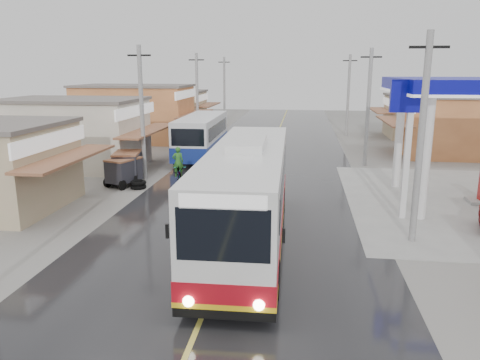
{
  "coord_description": "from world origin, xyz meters",
  "views": [
    {
      "loc": [
        2.57,
        -18.15,
        6.65
      ],
      "look_at": [
        -0.15,
        2.23,
        1.74
      ],
      "focal_mm": 35.0,
      "sensor_mm": 36.0,
      "label": 1
    }
  ],
  "objects_px": {
    "cyclist": "(179,171)",
    "tyre_stack": "(138,185)",
    "second_bus": "(202,136)",
    "coach_bus": "(248,194)",
    "tricycle_far": "(127,165)",
    "tricycle_near": "(124,170)"
  },
  "relations": [
    {
      "from": "cyclist",
      "to": "second_bus",
      "type": "bearing_deg",
      "value": 73.72
    },
    {
      "from": "coach_bus",
      "to": "second_bus",
      "type": "xyz_separation_m",
      "value": [
        -5.55,
        17.3,
        -0.26
      ]
    },
    {
      "from": "cyclist",
      "to": "tricycle_near",
      "type": "height_order",
      "value": "cyclist"
    },
    {
      "from": "second_bus",
      "to": "tyre_stack",
      "type": "bearing_deg",
      "value": -100.23
    },
    {
      "from": "cyclist",
      "to": "tyre_stack",
      "type": "height_order",
      "value": "cyclist"
    },
    {
      "from": "tricycle_far",
      "to": "tyre_stack",
      "type": "bearing_deg",
      "value": -61.38
    },
    {
      "from": "coach_bus",
      "to": "second_bus",
      "type": "height_order",
      "value": "coach_bus"
    },
    {
      "from": "tyre_stack",
      "to": "tricycle_far",
      "type": "bearing_deg",
      "value": 129.02
    },
    {
      "from": "tricycle_near",
      "to": "tricycle_far",
      "type": "height_order",
      "value": "tricycle_far"
    },
    {
      "from": "second_bus",
      "to": "tricycle_near",
      "type": "bearing_deg",
      "value": -106.79
    },
    {
      "from": "coach_bus",
      "to": "tyre_stack",
      "type": "relative_size",
      "value": 14.41
    },
    {
      "from": "cyclist",
      "to": "tyre_stack",
      "type": "relative_size",
      "value": 2.44
    },
    {
      "from": "tricycle_near",
      "to": "tricycle_far",
      "type": "relative_size",
      "value": 1.0
    },
    {
      "from": "coach_bus",
      "to": "tricycle_far",
      "type": "relative_size",
      "value": 5.38
    },
    {
      "from": "cyclist",
      "to": "tricycle_near",
      "type": "xyz_separation_m",
      "value": [
        -3.0,
        -1.09,
        0.2
      ]
    },
    {
      "from": "second_bus",
      "to": "tricycle_far",
      "type": "relative_size",
      "value": 3.93
    },
    {
      "from": "cyclist",
      "to": "tyre_stack",
      "type": "bearing_deg",
      "value": -159.63
    },
    {
      "from": "second_bus",
      "to": "coach_bus",
      "type": "bearing_deg",
      "value": -73.19
    },
    {
      "from": "second_bus",
      "to": "cyclist",
      "type": "xyz_separation_m",
      "value": [
        0.37,
        -8.17,
        -0.97
      ]
    },
    {
      "from": "coach_bus",
      "to": "cyclist",
      "type": "bearing_deg",
      "value": 118.26
    },
    {
      "from": "tricycle_near",
      "to": "tricycle_far",
      "type": "distance_m",
      "value": 0.93
    },
    {
      "from": "tricycle_near",
      "to": "tyre_stack",
      "type": "relative_size",
      "value": 2.69
    }
  ]
}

